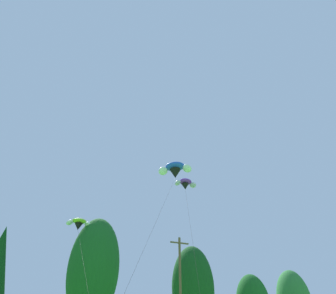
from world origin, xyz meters
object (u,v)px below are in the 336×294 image
utility_pole (180,293)px  parafoil_kite_far_lime_white (79,224)px  parafoil_kite_mid_purple (185,184)px  parafoil_kite_high_blue_white (175,170)px

utility_pole → parafoil_kite_far_lime_white: parafoil_kite_far_lime_white is taller
parafoil_kite_mid_purple → parafoil_kite_far_lime_white: (-10.55, 7.78, -3.75)m
parafoil_kite_far_lime_white → parafoil_kite_high_blue_white: bearing=-53.7°
utility_pole → parafoil_kite_high_blue_white: 12.63m
parafoil_kite_mid_purple → parafoil_kite_far_lime_white: size_ratio=0.87×
parafoil_kite_far_lime_white → parafoil_kite_mid_purple: bearing=-36.4°
parafoil_kite_high_blue_white → parafoil_kite_mid_purple: bearing=48.4°
parafoil_kite_high_blue_white → parafoil_kite_mid_purple: size_ratio=0.98×
parafoil_kite_mid_purple → parafoil_kite_far_lime_white: parafoil_kite_mid_purple is taller
parafoil_kite_mid_purple → parafoil_kite_far_lime_white: 13.63m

